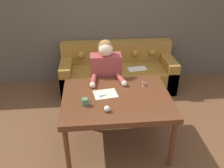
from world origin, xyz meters
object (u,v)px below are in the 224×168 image
(scissors, at_px, (104,96))
(pin_cushion, at_px, (107,109))
(thread_spool, at_px, (144,84))
(person, at_px, (106,80))
(dining_table, at_px, (117,102))
(couch, at_px, (118,72))
(mug, at_px, (85,102))

(scissors, xyz_separation_m, pin_cushion, (0.01, -0.33, 0.03))
(scissors, relative_size, thread_spool, 5.23)
(thread_spool, bearing_deg, person, 140.51)
(thread_spool, bearing_deg, dining_table, -147.89)
(dining_table, relative_size, couch, 0.65)
(scissors, bearing_deg, dining_table, -15.84)
(couch, xyz_separation_m, scissors, (-0.34, -1.48, 0.44))
(dining_table, bearing_deg, couch, 82.85)
(dining_table, height_order, pin_cushion, pin_cushion)
(dining_table, bearing_deg, scissors, 164.16)
(mug, height_order, pin_cushion, mug)
(mug, xyz_separation_m, thread_spool, (0.78, 0.39, -0.02))
(person, relative_size, scissors, 5.34)
(couch, xyz_separation_m, person, (-0.28, -0.88, 0.33))
(dining_table, xyz_separation_m, pin_cushion, (-0.14, -0.29, 0.10))
(couch, bearing_deg, dining_table, -97.15)
(person, relative_size, thread_spool, 27.90)
(mug, bearing_deg, person, 69.18)
(thread_spool, bearing_deg, pin_cushion, -134.91)
(person, distance_m, pin_cushion, 0.95)
(couch, bearing_deg, mug, -109.08)
(scissors, bearing_deg, thread_spool, 20.58)
(dining_table, height_order, thread_spool, thread_spool)
(couch, bearing_deg, pin_cushion, -100.39)
(couch, relative_size, scissors, 8.85)
(dining_table, bearing_deg, pin_cushion, -116.02)
(dining_table, relative_size, thread_spool, 29.96)
(person, relative_size, mug, 11.11)
(couch, xyz_separation_m, pin_cushion, (-0.33, -1.82, 0.47))
(dining_table, xyz_separation_m, thread_spool, (0.39, 0.25, 0.09))
(scissors, height_order, mug, mug)
(person, height_order, pin_cushion, person)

